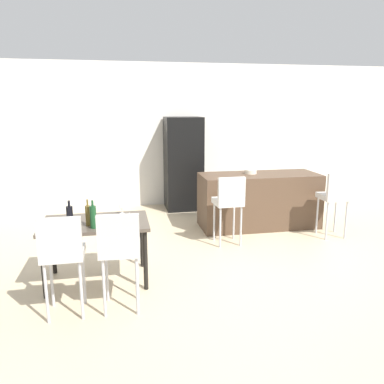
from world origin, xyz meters
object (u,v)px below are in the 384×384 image
wine_bottle_inner (93,217)px  wine_glass_left (130,216)px  dining_chair_near (62,250)px  fruit_bowl (251,172)px  bar_chair_left (229,200)px  refrigerator (183,164)px  bar_chair_middle (335,195)px  kitchen_island (259,200)px  wine_bottle_middle (70,216)px  dining_table (96,228)px  dining_chair_far (120,246)px  wine_bottle_far (88,215)px  wine_glass_right (122,204)px

wine_bottle_inner → wine_glass_left: wine_bottle_inner is taller
dining_chair_near → fruit_bowl: dining_chair_near is taller
bar_chair_left → refrigerator: 2.25m
bar_chair_middle → fruit_bowl: bearing=142.3°
dining_chair_near → kitchen_island: bearing=39.7°
wine_bottle_middle → dining_table: bearing=28.5°
dining_chair_far → dining_chair_near: bearing=-180.0°
bar_chair_middle → wine_bottle_far: bar_chair_middle is taller
wine_bottle_middle → dining_chair_far: bearing=-48.9°
wine_bottle_inner → wine_glass_left: bearing=-7.2°
wine_bottle_far → wine_bottle_middle: bearing=-179.2°
dining_table → refrigerator: size_ratio=0.66×
dining_chair_near → wine_bottle_middle: (0.01, 0.61, 0.16)m
kitchen_island → wine_glass_left: 3.02m
wine_bottle_inner → refrigerator: refrigerator is taller
dining_chair_near → refrigerator: refrigerator is taller
bar_chair_left → wine_bottle_far: (-1.94, -1.03, 0.16)m
bar_chair_left → wine_bottle_middle: (-2.13, -1.04, 0.16)m
kitchen_island → wine_bottle_inner: wine_bottle_inner is taller
wine_bottle_inner → wine_bottle_far: bearing=119.8°
wine_glass_right → dining_chair_far: bearing=-92.2°
refrigerator → fruit_bowl: size_ratio=8.98×
dining_chair_near → wine_bottle_inner: wine_bottle_inner is taller
dining_chair_near → fruit_bowl: 3.73m
dining_table → wine_glass_right: size_ratio=6.96×
dining_chair_near → dining_chair_far: same height
wine_bottle_inner → bar_chair_middle: bearing=17.6°
wine_bottle_far → wine_glass_right: wine_bottle_far is taller
wine_glass_left → wine_glass_right: size_ratio=1.00×
dining_table → wine_bottle_inner: bearing=-90.7°
dining_table → wine_bottle_inner: (-0.00, -0.24, 0.21)m
kitchen_island → fruit_bowl: bearing=153.2°
bar_chair_left → wine_glass_right: bar_chair_left is taller
dining_chair_near → wine_bottle_far: bearing=71.1°
bar_chair_middle → kitchen_island: bearing=140.9°
wine_bottle_far → wine_glass_left: 0.48m
dining_chair_near → wine_glass_right: size_ratio=6.03×
dining_chair_near → wine_glass_left: 0.82m
wine_glass_left → refrigerator: (1.18, 3.41, 0.06)m
bar_chair_left → wine_bottle_middle: size_ratio=3.53×
bar_chair_middle → wine_bottle_far: size_ratio=3.50×
bar_chair_left → dining_table: size_ratio=0.87×
wine_glass_right → wine_bottle_middle: bearing=-143.2°
bar_chair_middle → wine_bottle_far: bearing=-164.2°
bar_chair_left → wine_glass_right: bearing=-158.6°
dining_chair_near → wine_glass_left: (0.66, 0.45, 0.17)m
wine_glass_right → fruit_bowl: (2.19, 1.46, 0.09)m
wine_bottle_middle → wine_bottle_inner: bearing=-21.9°
wine_glass_left → wine_glass_right: bearing=97.8°
kitchen_island → bar_chair_middle: bar_chair_middle is taller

